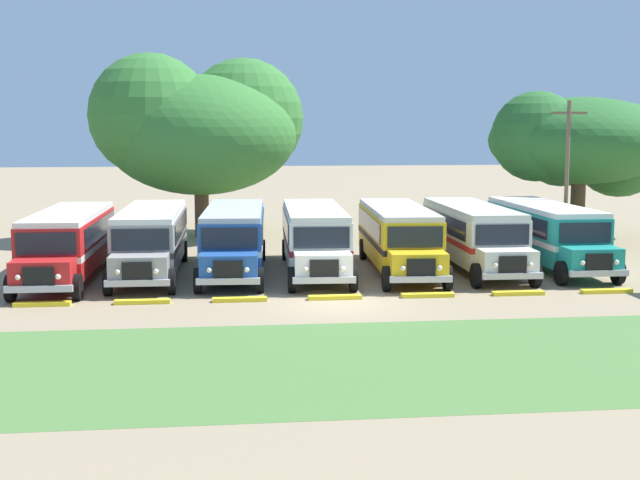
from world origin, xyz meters
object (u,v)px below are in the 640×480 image
parked_bus_slot_5 (473,233)px  parked_bus_slot_6 (546,232)px  parked_bus_slot_3 (314,236)px  utility_pole (567,174)px  parked_bus_slot_1 (151,238)px  parked_bus_slot_0 (68,241)px  parked_bus_slot_2 (234,237)px  parked_bus_slot_4 (398,235)px  secondary_tree (579,142)px  broad_shade_tree (200,127)px

parked_bus_slot_5 → parked_bus_slot_6: (3.50, 0.21, 0.00)m
parked_bus_slot_3 → utility_pole: (12.85, 3.25, 2.49)m
parked_bus_slot_1 → parked_bus_slot_3: bearing=89.5°
parked_bus_slot_0 → parked_bus_slot_5: same height
parked_bus_slot_2 → parked_bus_slot_5: same height
parked_bus_slot_4 → utility_pole: (9.13, 3.48, 2.49)m
parked_bus_slot_5 → parked_bus_slot_4: bearing=-84.1°
parked_bus_slot_5 → secondary_tree: secondary_tree is taller
parked_bus_slot_4 → broad_shade_tree: broad_shade_tree is taller
utility_pole → parked_bus_slot_6: bearing=-125.7°
parked_bus_slot_2 → utility_pole: (16.39, 3.07, 2.49)m
parked_bus_slot_2 → broad_shade_tree: bearing=-169.4°
parked_bus_slot_1 → broad_shade_tree: 13.93m
parked_bus_slot_3 → parked_bus_slot_5: size_ratio=1.00×
parked_bus_slot_6 → parked_bus_slot_3: bearing=-88.4°
parked_bus_slot_5 → parked_bus_slot_6: 3.51m
parked_bus_slot_4 → broad_shade_tree: bearing=-143.2°
broad_shade_tree → secondary_tree: size_ratio=1.11×
secondary_tree → parked_bus_slot_5: bearing=-133.1°
parked_bus_slot_4 → parked_bus_slot_6: bearing=97.2°
parked_bus_slot_4 → parked_bus_slot_6: same height
parked_bus_slot_5 → broad_shade_tree: broad_shade_tree is taller
parked_bus_slot_4 → parked_bus_slot_6: (6.99, 0.51, 0.00)m
parked_bus_slot_1 → parked_bus_slot_0: bearing=-76.0°
parked_bus_slot_6 → utility_pole: (2.13, 2.97, 2.49)m
broad_shade_tree → parked_bus_slot_4: bearing=-56.3°
parked_bus_slot_0 → parked_bus_slot_3: 10.52m
parked_bus_slot_1 → parked_bus_slot_3: size_ratio=1.00×
parked_bus_slot_0 → parked_bus_slot_3: same height
parked_bus_slot_6 → utility_pole: bearing=144.4°
parked_bus_slot_3 → parked_bus_slot_5: 7.22m
parked_bus_slot_1 → broad_shade_tree: size_ratio=0.89×
parked_bus_slot_4 → secondary_tree: bearing=131.4°
parked_bus_slot_0 → secondary_tree: bearing=112.0°
parked_bus_slot_6 → utility_pole: 4.42m
parked_bus_slot_5 → parked_bus_slot_6: bearing=94.5°
parked_bus_slot_3 → parked_bus_slot_6: bearing=94.1°
parked_bus_slot_2 → broad_shade_tree: (-1.65, 12.97, 4.74)m
parked_bus_slot_5 → utility_pole: bearing=120.5°
parked_bus_slot_4 → secondary_tree: (12.39, 9.80, 3.90)m
parked_bus_slot_1 → parked_bus_slot_2: same height
parked_bus_slot_5 → broad_shade_tree: size_ratio=0.89×
parked_bus_slot_0 → broad_shade_tree: (5.32, 13.73, 4.74)m
utility_pole → parked_bus_slot_0: bearing=-170.7°
parked_bus_slot_0 → utility_pole: size_ratio=1.42×
parked_bus_slot_3 → utility_pole: 13.49m
parked_bus_slot_1 → utility_pole: 20.36m
secondary_tree → parked_bus_slot_3: bearing=-149.3°
parked_bus_slot_6 → secondary_tree: secondary_tree is taller
parked_bus_slot_0 → parked_bus_slot_6: bearing=93.5°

